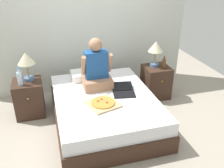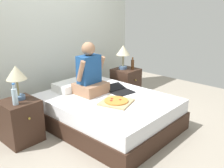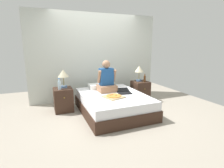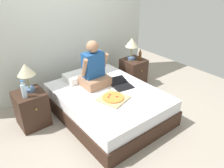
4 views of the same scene
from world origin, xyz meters
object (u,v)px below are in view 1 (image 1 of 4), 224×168
pizza_box (103,103)px  water_bottle (20,78)px  lamp_on_left_nightstand (26,60)px  lamp_on_right_nightstand (156,48)px  nightstand_left (29,98)px  laptop (124,91)px  beer_bottle (164,63)px  nightstand_right (156,82)px  person_seated (96,70)px  bed (104,109)px

pizza_box → water_bottle: bearing=147.6°
lamp_on_left_nightstand → lamp_on_right_nightstand: (2.12, 0.00, 0.00)m
nightstand_left → laptop: nightstand_left is taller
nightstand_left → beer_bottle: size_ratio=2.50×
nightstand_right → laptop: bearing=-146.2°
lamp_on_right_nightstand → nightstand_right: bearing=-59.1°
water_bottle → person_seated: 1.15m
lamp_on_right_nightstand → laptop: lamp_on_right_nightstand is taller
pizza_box → nightstand_left: bearing=142.3°
nightstand_left → laptop: bearing=-20.8°
bed → nightstand_left: size_ratio=3.32×
bed → water_bottle: 1.34m
bed → person_seated: person_seated is taller
water_bottle → pizza_box: water_bottle is taller
nightstand_left → nightstand_right: 2.19m
bed → pizza_box: pizza_box is taller
pizza_box → bed: bearing=71.8°
water_bottle → lamp_on_right_nightstand: bearing=3.6°
bed → laptop: bearing=2.7°
person_seated → laptop: (0.34, -0.32, -0.27)m
lamp_on_left_nightstand → water_bottle: 0.28m
person_seated → water_bottle: bearing=173.9°
person_seated → pizza_box: bearing=-94.3°
nightstand_left → beer_bottle: 2.29m
water_bottle → beer_bottle: (2.34, -0.01, -0.02)m
bed → nightstand_left: 1.22m
water_bottle → beer_bottle: bearing=-0.2°
nightstand_right → person_seated: person_seated is taller
bed → laptop: laptop is taller
nightstand_right → bed: bearing=-153.6°
bed → lamp_on_right_nightstand: bearing=29.2°
beer_bottle → pizza_box: (-1.24, -0.68, -0.20)m
nightstand_right → pizza_box: size_ratio=1.16×
nightstand_left → pizza_box: bearing=-37.7°
bed → water_bottle: size_ratio=6.93×
nightstand_left → nightstand_right: (2.19, 0.00, 0.00)m
nightstand_left → lamp_on_left_nightstand: bearing=51.4°
lamp_on_right_nightstand → beer_bottle: (0.10, -0.15, -0.23)m
nightstand_right → person_seated: (-1.13, -0.21, 0.45)m
person_seated → lamp_on_left_nightstand: bearing=165.6°
lamp_on_left_nightstand → person_seated: 1.06m
nightstand_right → beer_bottle: 0.40m
lamp_on_left_nightstand → nightstand_right: bearing=-1.3°
lamp_on_right_nightstand → water_bottle: bearing=-176.4°
nightstand_left → person_seated: 1.17m
lamp_on_left_nightstand → beer_bottle: (2.22, -0.15, -0.23)m
nightstand_left → pizza_box: 1.30m
lamp_on_right_nightstand → pizza_box: (-1.14, -0.83, -0.43)m
nightstand_right → lamp_on_left_nightstand: bearing=178.7°
lamp_on_left_nightstand → pizza_box: bearing=-40.6°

